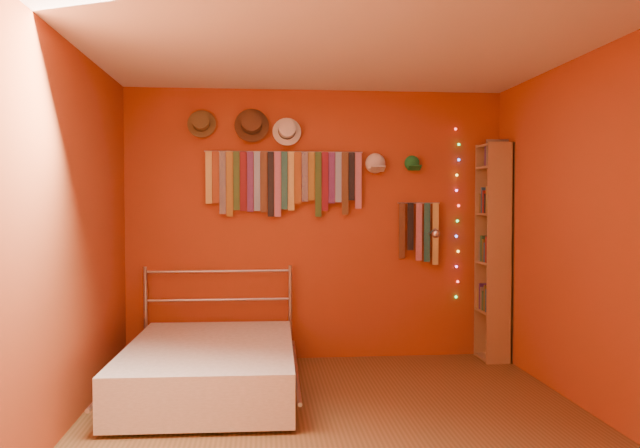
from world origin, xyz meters
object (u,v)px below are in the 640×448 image
object	(u,v)px
reading_lamp	(434,234)
bookshelf	(497,250)
bed	(210,367)
tie_rack	(283,179)

from	to	relation	value
reading_lamp	bookshelf	distance (m)	0.63
reading_lamp	bookshelf	size ratio (longest dim) A/B	0.16
bed	bookshelf	bearing A→B (deg)	18.94
tie_rack	bookshelf	bearing A→B (deg)	-4.50
reading_lamp	bed	distance (m)	2.32
reading_lamp	bed	world-z (taller)	reading_lamp
bookshelf	tie_rack	bearing A→B (deg)	175.50
tie_rack	bookshelf	xyz separation A→B (m)	(1.97, -0.15, -0.65)
reading_lamp	bed	xyz separation A→B (m)	(-1.96, -0.78, -0.97)
tie_rack	reading_lamp	distance (m)	1.46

